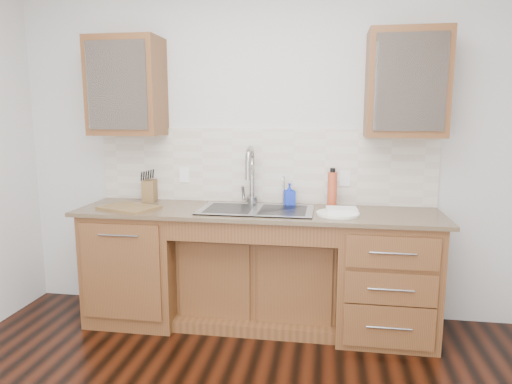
% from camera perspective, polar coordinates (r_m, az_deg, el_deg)
% --- Properties ---
extents(wall_back, '(4.00, 0.10, 2.70)m').
position_cam_1_polar(wall_back, '(3.70, 0.98, 5.61)').
color(wall_back, silver).
rests_on(wall_back, ground).
extents(base_cabinet_left, '(0.70, 0.62, 0.88)m').
position_cam_1_polar(base_cabinet_left, '(3.79, -14.39, -8.63)').
color(base_cabinet_left, '#593014').
rests_on(base_cabinet_left, ground).
extents(base_cabinet_center, '(1.20, 0.44, 0.70)m').
position_cam_1_polar(base_cabinet_center, '(3.65, 0.33, -10.55)').
color(base_cabinet_center, '#593014').
rests_on(base_cabinet_center, ground).
extents(base_cabinet_right, '(0.70, 0.62, 0.88)m').
position_cam_1_polar(base_cabinet_right, '(3.52, 15.79, -10.13)').
color(base_cabinet_right, '#593014').
rests_on(base_cabinet_right, ground).
extents(countertop, '(2.70, 0.65, 0.03)m').
position_cam_1_polar(countertop, '(3.40, 0.07, -2.51)').
color(countertop, '#84705B').
rests_on(countertop, base_cabinet_left).
extents(backsplash, '(2.70, 0.02, 0.59)m').
position_cam_1_polar(backsplash, '(3.65, 0.84, 3.28)').
color(backsplash, beige).
rests_on(backsplash, wall_back).
extents(sink, '(0.84, 0.46, 0.19)m').
position_cam_1_polar(sink, '(3.40, 0.03, -3.71)').
color(sink, '#9E9EA5').
rests_on(sink, countertop).
extents(faucet, '(0.04, 0.04, 0.40)m').
position_cam_1_polar(faucet, '(3.58, -0.50, 1.61)').
color(faucet, '#999993').
rests_on(faucet, countertop).
extents(filter_tap, '(0.02, 0.02, 0.24)m').
position_cam_1_polar(filter_tap, '(3.57, 3.49, 0.27)').
color(filter_tap, '#999993').
rests_on(filter_tap, countertop).
extents(upper_cabinet_left, '(0.55, 0.34, 0.75)m').
position_cam_1_polar(upper_cabinet_left, '(3.78, -15.85, 12.54)').
color(upper_cabinet_left, '#593014').
rests_on(upper_cabinet_left, wall_back).
extents(upper_cabinet_right, '(0.55, 0.34, 0.75)m').
position_cam_1_polar(upper_cabinet_right, '(3.48, 18.27, 12.70)').
color(upper_cabinet_right, '#593014').
rests_on(upper_cabinet_right, wall_back).
extents(outlet_left, '(0.08, 0.01, 0.12)m').
position_cam_1_polar(outlet_left, '(3.80, -8.95, 2.12)').
color(outlet_left, white).
rests_on(outlet_left, backsplash).
extents(outlet_right, '(0.08, 0.01, 0.12)m').
position_cam_1_polar(outlet_right, '(3.62, 11.05, 1.68)').
color(outlet_right, white).
rests_on(outlet_right, backsplash).
extents(soap_bottle, '(0.10, 0.10, 0.18)m').
position_cam_1_polar(soap_bottle, '(3.55, 4.20, -0.30)').
color(soap_bottle, '#1934C4').
rests_on(soap_bottle, countertop).
extents(water_bottle, '(0.09, 0.09, 0.27)m').
position_cam_1_polar(water_bottle, '(3.52, 9.49, 0.29)').
color(water_bottle, '#B84426').
rests_on(water_bottle, countertop).
extents(plate, '(0.37, 0.37, 0.02)m').
position_cam_1_polar(plate, '(3.28, 10.19, -2.67)').
color(plate, white).
rests_on(plate, countertop).
extents(dish_towel, '(0.23, 0.17, 0.03)m').
position_cam_1_polar(dish_towel, '(3.29, 10.66, -2.24)').
color(dish_towel, white).
rests_on(dish_towel, plate).
extents(knife_block, '(0.11, 0.17, 0.17)m').
position_cam_1_polar(knife_block, '(3.84, -13.13, 0.20)').
color(knife_block, '#98602F').
rests_on(knife_block, countertop).
extents(cutting_board, '(0.49, 0.42, 0.02)m').
position_cam_1_polar(cutting_board, '(3.57, -15.61, -1.88)').
color(cutting_board, '#986545').
rests_on(cutting_board, countertop).
extents(cup_left_a, '(0.15, 0.15, 0.09)m').
position_cam_1_polar(cup_left_a, '(3.83, -17.50, 11.63)').
color(cup_left_a, silver).
rests_on(cup_left_a, upper_cabinet_left).
extents(cup_left_b, '(0.12, 0.12, 0.09)m').
position_cam_1_polar(cup_left_b, '(3.73, -13.93, 11.81)').
color(cup_left_b, white).
rests_on(cup_left_b, upper_cabinet_left).
extents(cup_right_a, '(0.16, 0.16, 0.10)m').
position_cam_1_polar(cup_right_a, '(3.47, 17.54, 11.95)').
color(cup_right_a, silver).
rests_on(cup_right_a, upper_cabinet_right).
extents(cup_right_b, '(0.14, 0.14, 0.10)m').
position_cam_1_polar(cup_right_b, '(3.49, 19.42, 11.79)').
color(cup_right_b, white).
rests_on(cup_right_b, upper_cabinet_right).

